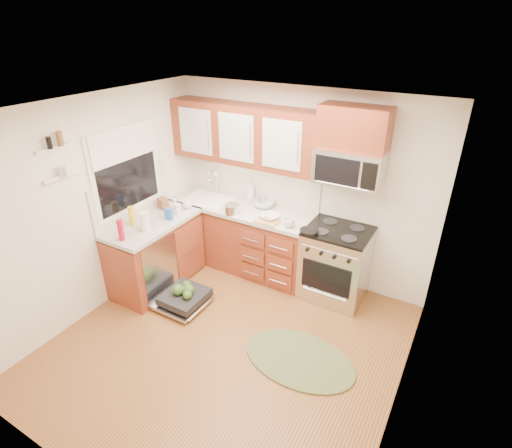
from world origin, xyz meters
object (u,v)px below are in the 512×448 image
Objects in this scene: bowl_a at (270,217)px; cup at (289,223)px; rug at (299,359)px; bowl_b at (264,204)px; range at (335,264)px; sink at (207,207)px; paper_towel_roll at (145,222)px; skillet at (309,231)px; microwave at (349,167)px; dishwasher at (182,298)px; upper_cabinets at (244,135)px; stock_pot at (232,209)px; cutting_board at (267,221)px.

cup is at bearing -12.64° from bowl_a.
bowl_b reaches higher than rug.
range is at bearing -8.65° from bowl_b.
sink is at bearing 174.47° from bowl_a.
bowl_a is at bearing 41.58° from paper_towel_roll.
paper_towel_roll is at bearing 177.08° from rug.
skillet is at bearing -138.24° from range.
microwave is at bearing 14.93° from bowl_a.
dishwasher is 3.15× the size of skillet.
microwave is 3.22× the size of bowl_a.
upper_cabinets is 2.16× the size of range.
bowl_a is at bearing 10.93° from stock_pot.
sink is at bearing 109.20° from dishwasher.
upper_cabinets is at bearing 137.46° from rug.
sink is 1.38m from dishwasher.
skillet is at bearing -3.93° from cutting_board.
rug is 2.04m from stock_pot.
microwave is 1.20m from cutting_board.
microwave is 1.09× the size of dishwasher.
stock_pot is 0.68× the size of cutting_board.
sink is at bearing 171.72° from skillet.
bowl_b is at bearing 171.35° from range.
range is 1.00m from bowl_a.
upper_cabinets is at bearing 154.23° from bowl_a.
dishwasher is 2.97× the size of bowl_a.
rug is at bearing -49.13° from bowl_b.
rug is at bearing -2.92° from paper_towel_roll.
microwave is (0.00, 0.12, 1.23)m from range.
microwave is 1.34m from bowl_b.
cup is (1.36, -0.17, 0.18)m from sink.
dishwasher is (0.39, -1.12, -0.70)m from sink.
cup reaches higher than sink.
upper_cabinets is 1.21m from sink.
sink is at bearing -167.50° from bowl_b.
bowl_a is at bearing -5.53° from sink.
bowl_b is at bearing 131.09° from bowl_a.
cup is at bearing -152.26° from microwave.
range is 4.75× the size of stock_pot.
rug is 2.09m from bowl_b.
microwave is at bearing 31.72° from paper_towel_roll.
upper_cabinets is 0.95m from bowl_b.
range is at bearing -90.00° from microwave.
stock_pot reaches higher than range.
upper_cabinets is 1.99m from range.
sink is 1.38m from cup.
cutting_board reaches higher than sink.
paper_towel_roll is 0.82× the size of bowl_b.
skillet is at bearing -13.55° from cup.
range is 1.95m from dishwasher.
stock_pot is at bearing -19.88° from sink.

